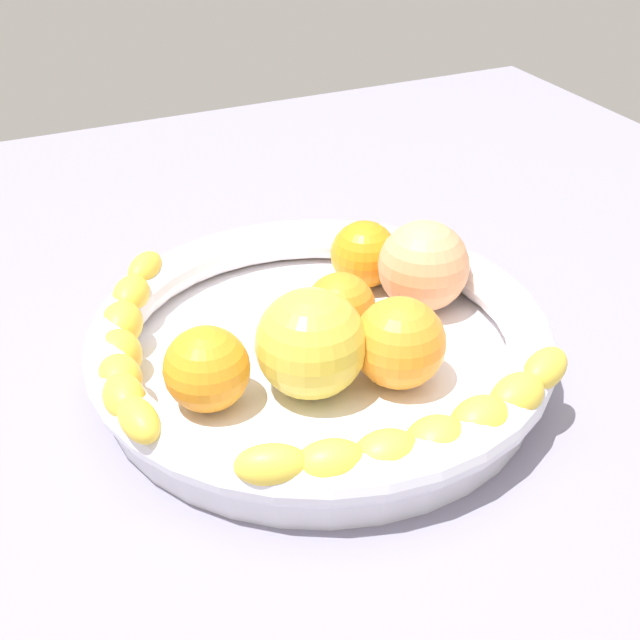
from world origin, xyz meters
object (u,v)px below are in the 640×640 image
Objects in this scene: banana_draped_right at (430,433)px; fruit_bowl at (320,345)px; orange_front at (340,308)px; banana_draped_left at (125,346)px; orange_rear at (399,343)px; orange_mid_right at (207,369)px; peach_blush at (424,266)px; apple_yellow at (311,344)px; orange_mid_left at (364,254)px.

fruit_bowl is at bearing -175.41° from banana_draped_right.
orange_front is (-1.41, 2.33, 1.87)cm from fruit_bowl.
orange_rear is at bearing 62.79° from banana_draped_left.
orange_mid_right is 0.81× the size of peach_blush.
apple_yellow is at bearing -161.00° from banana_draped_right.
peach_blush is (-5.09, 19.64, 0.67)cm from orange_mid_right.
peach_blush is (5.01, 2.63, 0.81)cm from orange_mid_left.
orange_mid_right is 7.17cm from apple_yellow.
apple_yellow is at bearing 78.79° from orange_mid_right.
apple_yellow is (3.62, -2.36, 3.04)cm from fruit_bowl.
fruit_bowl is at bearing -44.24° from orange_mid_left.
banana_draped_left is 3.15× the size of peach_blush.
orange_front is 8.15cm from peach_blush.
banana_draped_left is 4.06× the size of orange_mid_left.
apple_yellow is at bearing -41.11° from orange_mid_left.
orange_mid_left reaches higher than fruit_bowl.
banana_draped_left is at bearing -97.32° from orange_front.
fruit_bowl is 5.29cm from apple_yellow.
banana_draped_left is 7.02cm from orange_mid_right.
banana_draped_left is 2.97× the size of apple_yellow.
peach_blush reaches higher than orange_mid_left.
apple_yellow reaches higher than orange_rear.
apple_yellow is (-10.06, -3.46, 1.42)cm from banana_draped_right.
fruit_bowl is at bearing 75.67° from banana_draped_left.
peach_blush reaches higher than banana_draped_left.
orange_mid_right is (10.11, -17.01, 0.14)cm from orange_mid_left.
orange_mid_left is (-21.55, 6.57, 0.38)cm from banana_draped_right.
orange_front is 6.98cm from apple_yellow.
banana_draped_right is at bearing 40.37° from banana_draped_left.
orange_rear reaches higher than fruit_bowl.
orange_rear is (8.75, 17.03, 0.75)cm from banana_draped_left.
banana_draped_left is at bearing -91.40° from peach_blush.
banana_draped_left is 22.47cm from banana_draped_right.
orange_rear is (-8.36, 2.47, 0.82)cm from banana_draped_right.
fruit_bowl is at bearing 146.85° from apple_yellow.
orange_mid_left is 5.72cm from peach_blush.
apple_yellow is 14.22cm from peach_blush.
orange_front is (2.03, 15.78, 0.18)cm from banana_draped_left.
banana_draped_left is at bearing -144.09° from orange_mid_right.
banana_draped_left is at bearing -122.47° from apple_yellow.
apple_yellow reaches higher than fruit_bowl.
orange_mid_left is at bearing 135.76° from fruit_bowl.
orange_rear reaches higher than banana_draped_right.
orange_front is at bearing 121.23° from fruit_bowl.
orange_mid_right is at bearing -137.61° from banana_draped_right.
orange_rear is at bearing 10.49° from orange_front.
orange_front is at bearing -39.57° from orange_mid_left.
orange_front is at bearing 107.35° from orange_mid_right.
fruit_bowl is 13.99cm from banana_draped_left.
orange_mid_left is 13.81cm from orange_rear.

